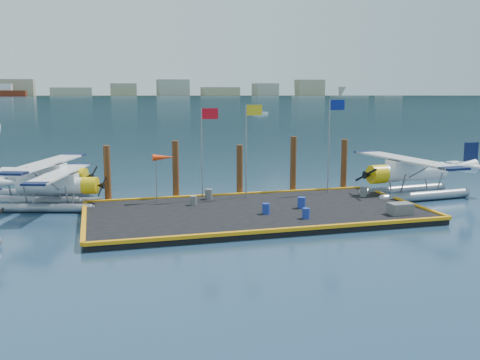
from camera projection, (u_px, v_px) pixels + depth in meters
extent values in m
plane|color=navy|center=(255.00, 216.00, 32.44)|extent=(4000.00, 4000.00, 0.00)
cube|color=black|center=(255.00, 213.00, 32.41)|extent=(20.00, 10.00, 0.40)
cube|color=black|center=(95.00, 95.00, 1078.34)|extent=(3000.00, 500.00, 0.30)
cube|color=silver|center=(1.00, 88.00, 811.20)|extent=(30.00, 16.00, 12.00)
cube|color=black|center=(92.00, 46.00, 1343.91)|extent=(2200.00, 500.00, 240.00)
cone|color=black|center=(76.00, 94.00, 1493.05)|extent=(1300.00, 1300.00, 430.00)
cone|color=black|center=(223.00, 94.00, 1503.14)|extent=(1100.00, 1100.00, 360.00)
cone|color=slate|center=(272.00, 93.00, 2321.41)|extent=(1300.00, 1300.00, 560.00)
cone|color=slate|center=(345.00, 93.00, 2305.21)|extent=(1000.00, 1000.00, 420.00)
cylinder|color=gray|center=(56.00, 201.00, 35.35)|extent=(5.72, 2.18, 0.56)
cylinder|color=gray|center=(44.00, 208.00, 33.33)|extent=(5.72, 2.18, 0.56)
cylinder|color=silver|center=(52.00, 185.00, 34.13)|extent=(4.46, 2.22, 1.03)
cube|color=silver|center=(61.00, 180.00, 34.07)|extent=(2.26, 1.57, 0.84)
cube|color=black|center=(65.00, 177.00, 34.03)|extent=(1.53, 1.31, 0.51)
cylinder|color=#E2B60C|center=(90.00, 185.00, 34.09)|extent=(1.20, 1.30, 1.08)
cube|color=black|center=(102.00, 185.00, 34.08)|extent=(0.64, 2.01, 1.05)
cube|color=silver|center=(60.00, 173.00, 33.99)|extent=(3.72, 8.47, 0.11)
cube|color=#0B1237|center=(80.00, 165.00, 37.96)|extent=(1.58, 1.20, 0.12)
cube|color=#0B1237|center=(35.00, 184.00, 30.03)|extent=(1.58, 1.20, 0.12)
cylinder|color=gray|center=(44.00, 194.00, 37.73)|extent=(6.48, 2.93, 0.65)
cylinder|color=gray|center=(28.00, 201.00, 35.40)|extent=(6.48, 2.93, 0.65)
cylinder|color=silver|center=(38.00, 176.00, 36.31)|extent=(5.10, 2.85, 1.18)
cube|color=silver|center=(47.00, 171.00, 36.19)|extent=(2.63, 1.93, 0.97)
cube|color=black|center=(51.00, 168.00, 36.13)|extent=(1.81, 1.58, 0.59)
cylinder|color=#E2B60C|center=(78.00, 177.00, 36.07)|extent=(1.44, 1.54, 1.25)
cube|color=black|center=(91.00, 177.00, 35.99)|extent=(0.89, 2.27, 1.21)
cube|color=silver|center=(46.00, 163.00, 36.10)|extent=(4.88, 9.64, 0.13)
cube|color=#0B1237|center=(73.00, 155.00, 40.65)|extent=(1.85, 1.47, 0.14)
cube|color=#0B1237|center=(12.00, 173.00, 31.56)|extent=(1.85, 1.47, 0.14)
cylinder|color=gray|center=(425.00, 196.00, 36.91)|extent=(6.94, 1.23, 0.67)
cylinder|color=gray|center=(403.00, 190.00, 39.18)|extent=(6.94, 1.23, 0.67)
cylinder|color=silver|center=(412.00, 172.00, 37.72)|extent=(5.26, 1.64, 1.23)
cube|color=silver|center=(405.00, 167.00, 37.43)|extent=(2.54, 1.42, 1.00)
cube|color=black|center=(401.00, 164.00, 37.28)|extent=(1.65, 1.29, 0.61)
cylinder|color=#E2B60C|center=(378.00, 174.00, 36.74)|extent=(1.22, 1.38, 1.29)
cube|color=black|center=(366.00, 175.00, 36.42)|extent=(0.27, 2.48, 1.25)
cube|color=silver|center=(405.00, 159.00, 37.34)|extent=(2.48, 10.13, 0.13)
cube|color=#0B1237|center=(454.00, 168.00, 32.90)|extent=(1.75, 1.14, 0.14)
cube|color=#0B1237|center=(367.00, 152.00, 41.78)|extent=(1.75, 1.14, 0.14)
cube|color=#0B1237|center=(471.00, 155.00, 39.30)|extent=(1.23, 0.23, 1.89)
cube|color=silver|center=(469.00, 165.00, 39.38)|extent=(1.31, 3.86, 0.11)
cylinder|color=#5B5B60|center=(193.00, 201.00, 33.59)|extent=(0.41, 0.41, 0.57)
cylinder|color=navy|center=(306.00, 213.00, 30.04)|extent=(0.42, 0.42, 0.60)
cylinder|color=navy|center=(302.00, 203.00, 32.73)|extent=(0.48, 0.48, 0.68)
cylinder|color=navy|center=(266.00, 209.00, 31.16)|extent=(0.44, 0.44, 0.62)
cylinder|color=#5B5B60|center=(363.00, 192.00, 36.35)|extent=(0.47, 0.47, 0.67)
cylinder|color=#5B5B60|center=(209.00, 194.00, 35.43)|extent=(0.48, 0.48, 0.68)
cube|color=#5B5B60|center=(400.00, 209.00, 31.07)|extent=(1.32, 0.88, 0.66)
cylinder|color=gray|center=(202.00, 155.00, 34.84)|extent=(0.08, 0.08, 6.00)
cube|color=red|center=(210.00, 114.00, 34.55)|extent=(1.10, 0.03, 0.70)
cylinder|color=gray|center=(246.00, 152.00, 35.61)|extent=(0.08, 0.08, 6.20)
cube|color=yellow|center=(254.00, 110.00, 35.31)|extent=(1.10, 0.03, 0.70)
cylinder|color=gray|center=(329.00, 147.00, 37.17)|extent=(0.08, 0.08, 6.50)
cube|color=navy|center=(337.00, 105.00, 36.84)|extent=(1.10, 0.03, 0.70)
cylinder|color=gray|center=(156.00, 179.00, 34.30)|extent=(0.07, 0.07, 3.00)
cone|color=#F5390D|center=(164.00, 157.00, 34.20)|extent=(1.40, 0.44, 0.44)
cylinder|color=#4F2F16|center=(108.00, 176.00, 35.01)|extent=(0.44, 0.44, 4.00)
cylinder|color=#4F2F16|center=(176.00, 172.00, 36.18)|extent=(0.44, 0.44, 4.20)
cylinder|color=#4F2F16|center=(240.00, 172.00, 37.40)|extent=(0.44, 0.44, 3.80)
cylinder|color=#4F2F16|center=(293.00, 166.00, 38.41)|extent=(0.44, 0.44, 4.30)
cylinder|color=#4F2F16|center=(344.00, 166.00, 39.48)|extent=(0.44, 0.44, 4.00)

